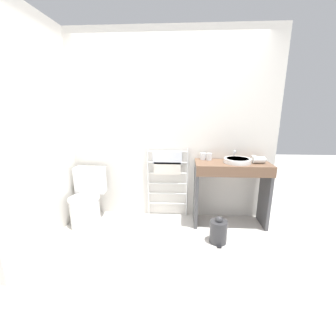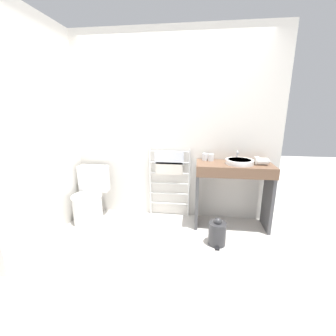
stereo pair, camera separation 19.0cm
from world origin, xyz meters
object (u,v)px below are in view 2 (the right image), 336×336
object	(u,v)px
towel_radiator	(169,169)
hair_dryer	(262,161)
toilet	(90,199)
trash_bin	(217,233)
sink_basin	(239,162)
cup_near_edge	(211,157)
cup_near_wall	(205,157)

from	to	relation	value
towel_radiator	hair_dryer	world-z (taller)	towel_radiator
toilet	trash_bin	size ratio (longest dim) A/B	2.25
sink_basin	hair_dryer	size ratio (longest dim) A/B	1.83
towel_radiator	hair_dryer	bearing A→B (deg)	-9.11
hair_dryer	cup_near_edge	bearing A→B (deg)	168.59
sink_basin	cup_near_wall	distance (m)	0.46
towel_radiator	cup_near_wall	world-z (taller)	towel_radiator
towel_radiator	sink_basin	world-z (taller)	towel_radiator
toilet	sink_basin	distance (m)	2.12
towel_radiator	hair_dryer	distance (m)	1.23
cup_near_edge	trash_bin	world-z (taller)	cup_near_edge
cup_near_edge	towel_radiator	bearing A→B (deg)	173.41
towel_radiator	cup_near_edge	world-z (taller)	towel_radiator
sink_basin	towel_radiator	bearing A→B (deg)	167.63
hair_dryer	trash_bin	bearing A→B (deg)	-139.34
sink_basin	cup_near_wall	xyz separation A→B (m)	(-0.43, 0.17, 0.02)
cup_near_edge	toilet	bearing A→B (deg)	-172.55
towel_radiator	hair_dryer	size ratio (longest dim) A/B	5.34
sink_basin	hair_dryer	distance (m)	0.28
towel_radiator	trash_bin	xyz separation A→B (m)	(0.66, -0.66, -0.58)
sink_basin	trash_bin	xyz separation A→B (m)	(-0.27, -0.46, -0.76)
hair_dryer	towel_radiator	bearing A→B (deg)	170.89
towel_radiator	cup_near_edge	distance (m)	0.61
sink_basin	cup_near_wall	size ratio (longest dim) A/B	3.68
sink_basin	cup_near_wall	bearing A→B (deg)	158.92
towel_radiator	cup_near_wall	xyz separation A→B (m)	(0.50, -0.04, 0.20)
towel_radiator	trash_bin	world-z (taller)	towel_radiator
toilet	cup_near_edge	size ratio (longest dim) A/B	8.24
cup_near_wall	cup_near_edge	size ratio (longest dim) A/B	1.01
sink_basin	cup_near_edge	world-z (taller)	cup_near_edge
towel_radiator	cup_near_wall	bearing A→B (deg)	-4.29
towel_radiator	sink_basin	size ratio (longest dim) A/B	2.92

